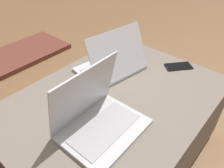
# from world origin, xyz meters

# --- Properties ---
(ground_plane) EXTENTS (14.00, 14.00, 0.00)m
(ground_plane) POSITION_xyz_m (0.00, 0.00, 0.00)
(ground_plane) COLOR brown
(ottoman) EXTENTS (1.04, 0.77, 0.45)m
(ottoman) POSITION_xyz_m (0.00, 0.00, 0.23)
(ottoman) COLOR #3D3832
(ottoman) RESTS_ON ground_plane
(laptop_near) EXTENTS (0.33, 0.26, 0.26)m
(laptop_near) POSITION_xyz_m (-0.18, -0.06, 0.50)
(laptop_near) COLOR #B7B7BC
(laptop_near) RESTS_ON ottoman
(laptop_far) EXTENTS (0.37, 0.30, 0.24)m
(laptop_far) POSITION_xyz_m (0.15, 0.15, 0.50)
(laptop_far) COLOR silver
(laptop_far) RESTS_ON ottoman
(cell_phone) EXTENTS (0.16, 0.15, 0.01)m
(cell_phone) POSITION_xyz_m (0.43, -0.10, 0.45)
(cell_phone) COLOR black
(cell_phone) RESTS_ON ottoman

